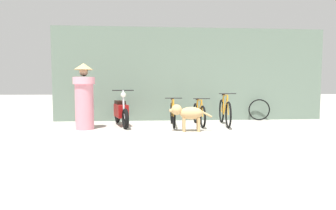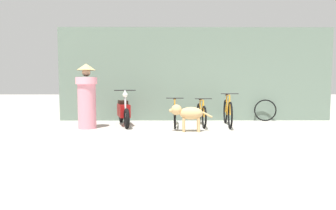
{
  "view_description": "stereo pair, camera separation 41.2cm",
  "coord_description": "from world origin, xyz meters",
  "px_view_note": "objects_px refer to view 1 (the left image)",
  "views": [
    {
      "loc": [
        -1.35,
        -5.19,
        1.11
      ],
      "look_at": [
        -0.9,
        1.24,
        0.65
      ],
      "focal_mm": 28.0,
      "sensor_mm": 36.0,
      "label": 1
    },
    {
      "loc": [
        -0.94,
        -5.21,
        1.11
      ],
      "look_at": [
        -0.9,
        1.24,
        0.65
      ],
      "focal_mm": 28.0,
      "sensor_mm": 36.0,
      "label": 2
    }
  ],
  "objects_px": {
    "bicycle_1": "(199,114)",
    "bicycle_2": "(225,112)",
    "motorcycle": "(121,112)",
    "spare_tire_left": "(259,110)",
    "stray_dog": "(188,113)",
    "person_in_robes": "(84,96)",
    "bicycle_0": "(173,114)"
  },
  "relations": [
    {
      "from": "bicycle_1",
      "to": "bicycle_2",
      "type": "height_order",
      "value": "bicycle_2"
    },
    {
      "from": "bicycle_1",
      "to": "motorcycle",
      "type": "distance_m",
      "value": 2.21
    },
    {
      "from": "spare_tire_left",
      "to": "bicycle_2",
      "type": "bearing_deg",
      "value": -145.86
    },
    {
      "from": "stray_dog",
      "to": "person_in_robes",
      "type": "xyz_separation_m",
      "value": [
        -2.61,
        0.51,
        0.42
      ]
    },
    {
      "from": "bicycle_2",
      "to": "spare_tire_left",
      "type": "xyz_separation_m",
      "value": [
        1.43,
        0.97,
        -0.03
      ]
    },
    {
      "from": "stray_dog",
      "to": "spare_tire_left",
      "type": "xyz_separation_m",
      "value": [
        2.63,
        1.93,
        -0.1
      ]
    },
    {
      "from": "spare_tire_left",
      "to": "bicycle_1",
      "type": "bearing_deg",
      "value": -156.7
    },
    {
      "from": "bicycle_2",
      "to": "motorcycle",
      "type": "relative_size",
      "value": 1.05
    },
    {
      "from": "bicycle_1",
      "to": "spare_tire_left",
      "type": "height_order",
      "value": "bicycle_1"
    },
    {
      "from": "bicycle_0",
      "to": "bicycle_2",
      "type": "height_order",
      "value": "bicycle_2"
    },
    {
      "from": "bicycle_2",
      "to": "spare_tire_left",
      "type": "height_order",
      "value": "bicycle_2"
    },
    {
      "from": "bicycle_1",
      "to": "stray_dog",
      "type": "bearing_deg",
      "value": -26.14
    },
    {
      "from": "stray_dog",
      "to": "motorcycle",
      "type": "bearing_deg",
      "value": -28.83
    },
    {
      "from": "bicycle_1",
      "to": "stray_dog",
      "type": "relative_size",
      "value": 1.51
    },
    {
      "from": "bicycle_1",
      "to": "bicycle_2",
      "type": "distance_m",
      "value": 0.74
    },
    {
      "from": "bicycle_1",
      "to": "spare_tire_left",
      "type": "xyz_separation_m",
      "value": [
        2.17,
        0.93,
        0.02
      ]
    },
    {
      "from": "stray_dog",
      "to": "bicycle_2",
      "type": "bearing_deg",
      "value": -138.77
    },
    {
      "from": "person_in_robes",
      "to": "stray_dog",
      "type": "bearing_deg",
      "value": 141.29
    },
    {
      "from": "bicycle_1",
      "to": "motorcycle",
      "type": "xyz_separation_m",
      "value": [
        -2.21,
        0.08,
        0.07
      ]
    },
    {
      "from": "motorcycle",
      "to": "person_in_robes",
      "type": "height_order",
      "value": "person_in_robes"
    },
    {
      "from": "motorcycle",
      "to": "bicycle_1",
      "type": "bearing_deg",
      "value": 71.49
    },
    {
      "from": "motorcycle",
      "to": "bicycle_0",
      "type": "bearing_deg",
      "value": 69.56
    },
    {
      "from": "person_in_robes",
      "to": "bicycle_1",
      "type": "bearing_deg",
      "value": 161.3
    },
    {
      "from": "bicycle_1",
      "to": "stray_dog",
      "type": "distance_m",
      "value": 1.11
    },
    {
      "from": "bicycle_2",
      "to": "bicycle_1",
      "type": "bearing_deg",
      "value": -86.51
    },
    {
      "from": "motorcycle",
      "to": "bicycle_2",
      "type": "bearing_deg",
      "value": 71.28
    },
    {
      "from": "bicycle_1",
      "to": "bicycle_0",
      "type": "bearing_deg",
      "value": -89.19
    },
    {
      "from": "person_in_robes",
      "to": "bicycle_0",
      "type": "bearing_deg",
      "value": 163.57
    },
    {
      "from": "bicycle_2",
      "to": "person_in_robes",
      "type": "bearing_deg",
      "value": -77.03
    },
    {
      "from": "bicycle_2",
      "to": "stray_dog",
      "type": "xyz_separation_m",
      "value": [
        -1.2,
        -0.96,
        0.07
      ]
    },
    {
      "from": "bicycle_2",
      "to": "motorcycle",
      "type": "xyz_separation_m",
      "value": [
        -2.95,
        0.11,
        0.02
      ]
    },
    {
      "from": "bicycle_2",
      "to": "spare_tire_left",
      "type": "distance_m",
      "value": 1.73
    }
  ]
}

